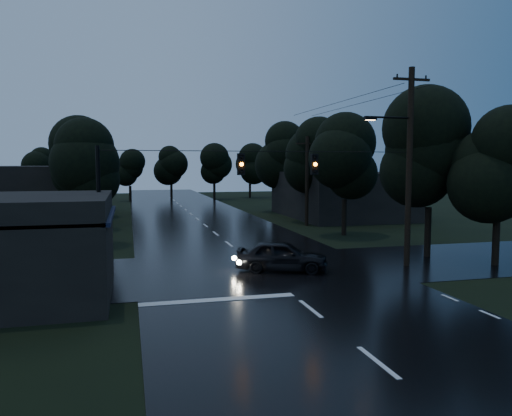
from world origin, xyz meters
name	(u,v)px	position (x,y,z in m)	size (l,w,h in m)	color
ground	(378,363)	(0.00, 0.00, 0.00)	(160.00, 160.00, 0.00)	black
main_road	(206,226)	(0.00, 30.00, 0.00)	(12.00, 120.00, 0.02)	black
cross_street	(260,269)	(0.00, 12.00, 0.00)	(60.00, 9.00, 0.02)	black
building_far_right	(340,194)	(14.00, 34.00, 2.20)	(10.00, 14.00, 4.40)	black
building_far_left	(45,192)	(-14.00, 40.00, 2.50)	(10.00, 16.00, 5.00)	black
utility_pole_main	(408,163)	(7.41, 11.00, 5.26)	(3.50, 0.30, 10.00)	black
utility_pole_far	(307,180)	(8.30, 28.00, 3.88)	(2.00, 0.30, 7.50)	black
anchor_pole_left	(99,215)	(-7.50, 11.00, 3.00)	(0.18, 0.18, 6.00)	black
span_signals	(277,163)	(0.56, 10.99, 5.24)	(15.00, 0.37, 1.12)	black
tree_corner_near	(430,150)	(10.00, 13.00, 5.99)	(4.48, 4.48, 9.44)	black
tree_corner_far	(499,163)	(12.00, 10.00, 5.24)	(3.92, 3.92, 8.26)	black
tree_left_a	(83,163)	(-9.00, 22.00, 5.24)	(3.92, 3.92, 8.26)	black
tree_left_b	(84,159)	(-9.60, 30.00, 5.62)	(4.20, 4.20, 8.85)	black
tree_left_c	(86,156)	(-10.20, 40.00, 5.99)	(4.48, 4.48, 9.44)	black
tree_right_a	(345,158)	(9.00, 22.00, 5.62)	(4.20, 4.20, 8.85)	black
tree_right_b	(313,155)	(9.60, 30.00, 5.99)	(4.48, 4.48, 9.44)	black
tree_right_c	(285,153)	(10.20, 40.00, 6.37)	(4.76, 4.76, 10.03)	black
car	(282,256)	(0.91, 11.37, 0.76)	(1.78, 4.44, 1.51)	black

